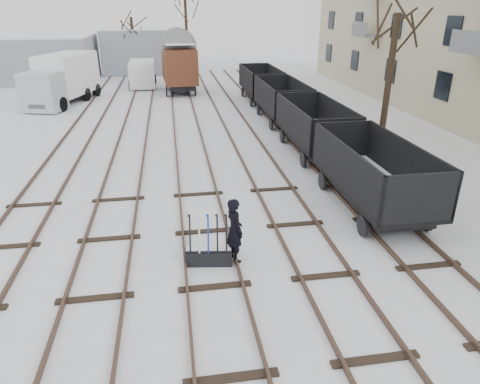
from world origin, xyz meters
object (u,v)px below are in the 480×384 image
at_px(ground_frame, 209,255).
at_px(lorry, 63,79).
at_px(box_van_wagon, 179,64).
at_px(freight_wagon_a, 371,184).
at_px(panel_van, 142,73).
at_px(worker, 235,230).

bearing_deg(ground_frame, lorry, 118.26).
relative_size(box_van_wagon, lorry, 0.67).
distance_m(ground_frame, box_van_wagon, 26.45).
bearing_deg(box_van_wagon, ground_frame, -93.90).
relative_size(ground_frame, freight_wagon_a, 0.25).
distance_m(freight_wagon_a, panel_van, 28.62).
relative_size(ground_frame, box_van_wagon, 0.28).
xyz_separation_m(box_van_wagon, panel_van, (-3.23, 3.46, -1.18)).
xyz_separation_m(worker, box_van_wagon, (-0.66, 26.27, 1.36)).
xyz_separation_m(ground_frame, freight_wagon_a, (6.04, 2.73, 0.65)).
height_order(worker, lorry, lorry).
height_order(freight_wagon_a, box_van_wagon, box_van_wagon).
xyz_separation_m(ground_frame, worker, (0.75, 0.10, 0.67)).
distance_m(freight_wagon_a, lorry, 25.16).
relative_size(ground_frame, worker, 0.78).
relative_size(freight_wagon_a, lorry, 0.75).
bearing_deg(panel_van, ground_frame, -85.38).
distance_m(lorry, panel_van, 8.50).
bearing_deg(worker, box_van_wagon, -17.29).
height_order(ground_frame, worker, worker).
relative_size(freight_wagon_a, box_van_wagon, 1.11).
xyz_separation_m(lorry, panel_van, (5.34, 6.58, -0.65)).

